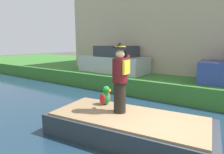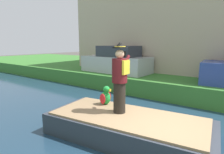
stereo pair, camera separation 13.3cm
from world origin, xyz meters
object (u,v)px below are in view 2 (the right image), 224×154
Objects in this scene: boat at (127,127)px; person_pirate at (120,78)px; parrot_plush at (106,96)px; parked_car_silver at (116,61)px.

boat is 1.27m from person_pirate.
parrot_plush is 5.37m from parked_car_silver.
parked_car_silver is at bearing 27.13° from person_pirate.
boat is 2.37× the size of person_pirate.
parrot_plush is at bearing 68.08° from boat.
parked_car_silver is (4.97, 3.77, 1.12)m from boat.
person_pirate reaches higher than parrot_plush.
parrot_plush is at bearing -148.78° from parked_car_silver.
parrot_plush is (0.32, 0.72, -0.68)m from person_pirate.
parked_car_silver is at bearing 31.22° from parrot_plush.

